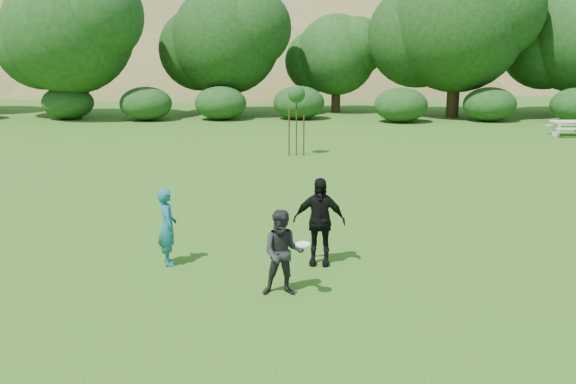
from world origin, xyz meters
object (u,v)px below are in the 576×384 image
at_px(player_teal, 167,227).
at_px(picnic_table, 570,126).
at_px(player_black, 319,221).
at_px(sapling, 297,96).
at_px(player_grey, 283,253).

distance_m(player_teal, picnic_table, 24.85).
bearing_deg(player_teal, player_black, -109.15).
height_order(player_black, sapling, sapling).
distance_m(player_teal, player_grey, 2.93).
relative_size(player_black, sapling, 0.65).
height_order(player_black, picnic_table, player_black).
bearing_deg(sapling, player_grey, -91.34).
height_order(player_teal, sapling, sapling).
bearing_deg(player_black, player_teal, -172.53).
xyz_separation_m(player_teal, picnic_table, (16.29, 18.76, -0.30)).
relative_size(player_grey, picnic_table, 0.89).
xyz_separation_m(player_grey, picnic_table, (13.86, 20.41, -0.29)).
distance_m(player_black, sapling, 13.22).
distance_m(player_teal, sapling, 13.53).
xyz_separation_m(player_teal, sapling, (2.77, 13.14, 1.60)).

